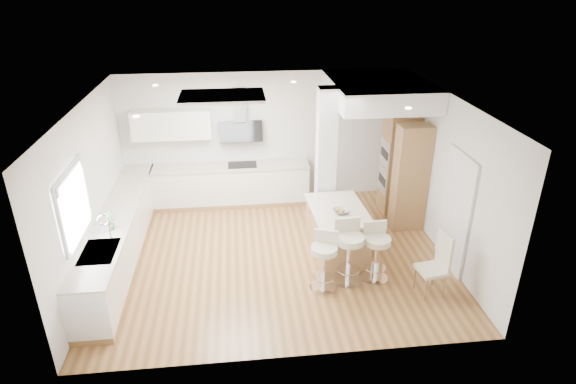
{
  "coord_description": "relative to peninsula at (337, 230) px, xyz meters",
  "views": [
    {
      "loc": [
        -0.6,
        -7.34,
        4.71
      ],
      "look_at": [
        0.27,
        0.4,
        1.06
      ],
      "focal_mm": 30.0,
      "sensor_mm": 36.0,
      "label": 1
    }
  ],
  "objects": [
    {
      "name": "soffit",
      "position": [
        0.98,
        1.39,
        2.16
      ],
      "size": [
        1.78,
        2.2,
        0.4
      ],
      "color": "white",
      "rests_on": "ground"
    },
    {
      "name": "dining_chair",
      "position": [
        1.3,
        -1.35,
        0.12
      ],
      "size": [
        0.47,
        0.47,
        1.06
      ],
      "rotation": [
        0.0,
        0.0,
        0.15
      ],
      "color": "beige",
      "rests_on": "ground"
    },
    {
      "name": "ground",
      "position": [
        -1.12,
        -0.01,
        -0.44
      ],
      "size": [
        6.0,
        6.0,
        0.0
      ],
      "primitive_type": "plane",
      "color": "olive",
      "rests_on": "ground"
    },
    {
      "name": "window_left",
      "position": [
        -4.07,
        -0.91,
        1.25
      ],
      "size": [
        0.06,
        1.28,
        1.07
      ],
      "color": "silver",
      "rests_on": "ground"
    },
    {
      "name": "pillar",
      "position": [
        -0.07,
        0.94,
        0.96
      ],
      "size": [
        0.35,
        0.35,
        2.8
      ],
      "color": "silver",
      "rests_on": "ground"
    },
    {
      "name": "ceiling",
      "position": [
        -1.12,
        -0.01,
        -0.44
      ],
      "size": [
        6.0,
        5.0,
        0.02
      ],
      "primitive_type": "cube",
      "color": "white",
      "rests_on": "ground"
    },
    {
      "name": "skylight",
      "position": [
        -1.91,
        0.59,
        2.33
      ],
      "size": [
        4.1,
        2.1,
        0.06
      ],
      "color": "silver",
      "rests_on": "ground"
    },
    {
      "name": "wall_right",
      "position": [
        1.88,
        -0.01,
        0.96
      ],
      "size": [
        0.04,
        5.0,
        2.8
      ],
      "primitive_type": "cube",
      "color": "silver",
      "rests_on": "ground"
    },
    {
      "name": "counter_back",
      "position": [
        -2.03,
        2.22,
        0.25
      ],
      "size": [
        3.62,
        0.63,
        2.5
      ],
      "color": "#A07544",
      "rests_on": "ground"
    },
    {
      "name": "oven_column",
      "position": [
        1.56,
        1.22,
        0.61
      ],
      "size": [
        0.63,
        1.21,
        2.1
      ],
      "color": "#A07544",
      "rests_on": "ground"
    },
    {
      "name": "doorway_right",
      "position": [
        1.86,
        -0.61,
        0.56
      ],
      "size": [
        0.05,
        1.0,
        2.1
      ],
      "color": "#4C433B",
      "rests_on": "ground"
    },
    {
      "name": "bar_stool_c",
      "position": [
        0.46,
        -0.88,
        0.12
      ],
      "size": [
        0.48,
        0.48,
        1.0
      ],
      "rotation": [
        0.0,
        0.0,
        0.08
      ],
      "color": "white",
      "rests_on": "ground"
    },
    {
      "name": "bar_stool_a",
      "position": [
        -0.43,
        -1.04,
        0.11
      ],
      "size": [
        0.57,
        0.57,
        0.99
      ],
      "rotation": [
        0.0,
        0.0,
        -0.36
      ],
      "color": "white",
      "rests_on": "ground"
    },
    {
      "name": "peninsula",
      "position": [
        0.0,
        0.0,
        0.0
      ],
      "size": [
        1.02,
        1.48,
        0.94
      ],
      "rotation": [
        0.0,
        0.0,
        0.05
      ],
      "color": "#A07544",
      "rests_on": "ground"
    },
    {
      "name": "bar_stool_b",
      "position": [
        -0.0,
        -0.9,
        0.17
      ],
      "size": [
        0.52,
        0.52,
        1.1
      ],
      "rotation": [
        0.0,
        0.0,
        0.06
      ],
      "color": "white",
      "rests_on": "ground"
    },
    {
      "name": "wall_back",
      "position": [
        -1.12,
        2.49,
        0.96
      ],
      "size": [
        6.0,
        0.04,
        2.8
      ],
      "primitive_type": "cube",
      "color": "silver",
      "rests_on": "ground"
    },
    {
      "name": "wall_left",
      "position": [
        -4.12,
        -0.01,
        0.96
      ],
      "size": [
        0.04,
        5.0,
        2.8
      ],
      "primitive_type": "cube",
      "color": "silver",
      "rests_on": "ground"
    },
    {
      "name": "counter_left",
      "position": [
        -3.82,
        0.23,
        0.02
      ],
      "size": [
        0.63,
        4.5,
        1.35
      ],
      "color": "#A07544",
      "rests_on": "ground"
    }
  ]
}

